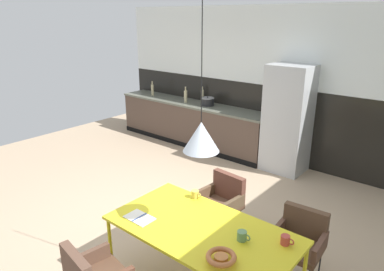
# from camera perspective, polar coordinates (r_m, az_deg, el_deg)

# --- Properties ---
(ground_plane) EXTENTS (9.06, 9.06, 0.00)m
(ground_plane) POSITION_cam_1_polar(r_m,az_deg,el_deg) (4.97, -6.02, -13.12)
(ground_plane) COLOR tan
(back_wall_splashback_dark) EXTENTS (6.97, 0.12, 1.41)m
(back_wall_splashback_dark) POSITION_cam_1_polar(r_m,az_deg,el_deg) (6.90, 11.74, 2.31)
(back_wall_splashback_dark) COLOR black
(back_wall_splashback_dark) RESTS_ON ground
(back_wall_panel_upper) EXTENTS (6.97, 0.12, 1.41)m
(back_wall_panel_upper) POSITION_cam_1_polar(r_m,az_deg,el_deg) (6.65, 12.57, 14.05)
(back_wall_panel_upper) COLOR white
(back_wall_panel_upper) RESTS_ON back_wall_splashback_dark
(kitchen_counter) EXTENTS (3.61, 0.63, 0.90)m
(kitchen_counter) POSITION_cam_1_polar(r_m,az_deg,el_deg) (7.51, -0.11, 2.04)
(kitchen_counter) COLOR #4C3B31
(kitchen_counter) RESTS_ON ground
(refrigerator_column) EXTENTS (0.71, 0.60, 1.87)m
(refrigerator_column) POSITION_cam_1_polar(r_m,az_deg,el_deg) (6.27, 15.27, 2.56)
(refrigerator_column) COLOR #ADAFB2
(refrigerator_column) RESTS_ON ground
(dining_table) EXTENTS (1.76, 0.95, 0.76)m
(dining_table) POSITION_cam_1_polar(r_m,az_deg,el_deg) (3.39, 1.62, -15.35)
(dining_table) COLOR yellow
(dining_table) RESTS_ON ground
(armchair_facing_counter) EXTENTS (0.52, 0.50, 0.76)m
(armchair_facing_counter) POSITION_cam_1_polar(r_m,az_deg,el_deg) (3.88, 17.19, -15.41)
(armchair_facing_counter) COLOR brown
(armchair_facing_counter) RESTS_ON ground
(armchair_head_of_table) EXTENTS (0.53, 0.51, 0.79)m
(armchair_head_of_table) POSITION_cam_1_polar(r_m,az_deg,el_deg) (4.39, 4.93, -10.00)
(armchair_head_of_table) COLOR brown
(armchair_head_of_table) RESTS_ON ground
(fruit_bowl) EXTENTS (0.25, 0.25, 0.07)m
(fruit_bowl) POSITION_cam_1_polar(r_m,az_deg,el_deg) (2.96, 4.76, -19.15)
(fruit_bowl) COLOR #B2662D
(fruit_bowl) RESTS_ON dining_table
(open_book) EXTENTS (0.28, 0.19, 0.02)m
(open_book) POSITION_cam_1_polar(r_m,az_deg,el_deg) (3.54, -8.55, -13.10)
(open_book) COLOR white
(open_book) RESTS_ON dining_table
(mug_wide_latte) EXTENTS (0.13, 0.09, 0.09)m
(mug_wide_latte) POSITION_cam_1_polar(r_m,az_deg,el_deg) (3.22, 8.17, -15.86)
(mug_wide_latte) COLOR #5B8456
(mug_wide_latte) RESTS_ON dining_table
(mug_tall_blue) EXTENTS (0.12, 0.08, 0.08)m
(mug_tall_blue) POSITION_cam_1_polar(r_m,az_deg,el_deg) (3.24, 14.98, -16.10)
(mug_tall_blue) COLOR #B23D33
(mug_tall_blue) RESTS_ON dining_table
(mug_dark_espresso) EXTENTS (0.13, 0.08, 0.09)m
(mug_dark_espresso) POSITION_cam_1_polar(r_m,az_deg,el_deg) (3.83, 0.54, -9.54)
(mug_dark_espresso) COLOR gold
(mug_dark_espresso) RESTS_ON dining_table
(cooking_pot) EXTENTS (0.27, 0.27, 0.18)m
(cooking_pot) POSITION_cam_1_polar(r_m,az_deg,el_deg) (7.15, 2.54, 5.54)
(cooking_pot) COLOR black
(cooking_pot) RESTS_ON kitchen_counter
(bottle_oil_tall) EXTENTS (0.07, 0.07, 0.34)m
(bottle_oil_tall) POSITION_cam_1_polar(r_m,az_deg,el_deg) (7.38, -1.05, 6.41)
(bottle_oil_tall) COLOR tan
(bottle_oil_tall) RESTS_ON kitchen_counter
(bottle_vinegar_dark) EXTENTS (0.06, 0.06, 0.32)m
(bottle_vinegar_dark) POSITION_cam_1_polar(r_m,az_deg,el_deg) (7.45, 1.69, 6.52)
(bottle_vinegar_dark) COLOR tan
(bottle_vinegar_dark) RESTS_ON kitchen_counter
(bottle_spice_small) EXTENTS (0.06, 0.06, 0.33)m
(bottle_spice_small) POSITION_cam_1_polar(r_m,az_deg,el_deg) (8.11, -6.44, 7.44)
(bottle_spice_small) COLOR tan
(bottle_spice_small) RESTS_ON kitchen_counter
(pendant_lamp_over_table_near) EXTENTS (0.31, 0.31, 1.24)m
(pendant_lamp_over_table_near) POSITION_cam_1_polar(r_m,az_deg,el_deg) (2.95, 1.50, -0.17)
(pendant_lamp_over_table_near) COLOR black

